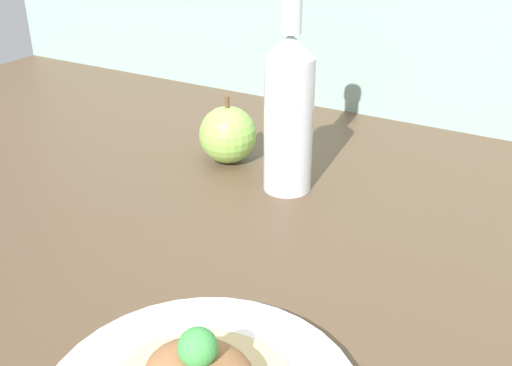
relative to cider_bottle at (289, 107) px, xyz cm
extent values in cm
cube|color=brown|center=(6.45, -20.06, -13.45)|extent=(180.00, 110.00, 4.00)
sphere|color=green|center=(11.82, -37.91, -4.32)|extent=(2.96, 2.96, 2.96)
cylinder|color=silver|center=(0.00, 0.00, -2.52)|extent=(6.35, 6.35, 17.86)
cone|color=silver|center=(0.00, 0.00, 7.83)|extent=(6.35, 6.35, 2.86)
sphere|color=#84B74C|center=(-11.43, 3.47, -7.29)|extent=(8.33, 8.33, 8.33)
cylinder|color=brown|center=(-11.43, 3.47, -2.46)|extent=(0.67, 0.67, 1.87)
camera|label=1|loc=(31.60, -64.48, 25.46)|focal=42.00mm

